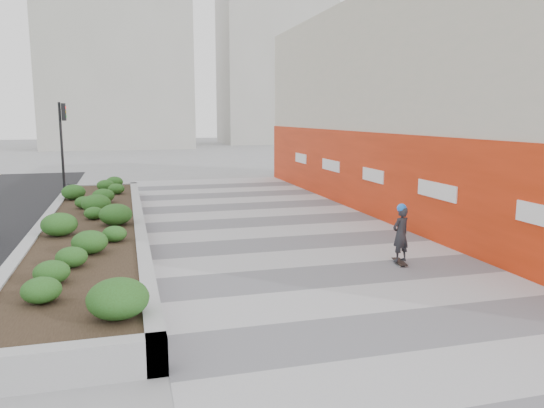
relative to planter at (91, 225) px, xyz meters
The scene contains 9 objects.
ground 8.91m from the planter, 51.84° to the right, with size 160.00×160.00×0.00m, color gray.
walkway 6.81m from the planter, 36.03° to the right, with size 8.00×36.00×0.01m, color #A8A8AD.
building 13.12m from the planter, ahead, with size 6.04×24.08×8.00m.
planter is the anchor object (origin of this frame).
traffic_signal_near 10.90m from the planter, 99.35° to the left, with size 0.33×0.28×4.20m.
distant_bldg_north_l 48.95m from the planter, 89.40° to the left, with size 16.00×12.00×20.00m, color #ADAAA3.
distant_bldg_north_r 57.99m from the planter, 68.85° to the left, with size 14.00×10.00×24.00m, color #ADAAA3.
manhole_cover 7.22m from the planter, 33.69° to the right, with size 0.44×0.44×0.01m, color #595654.
skateboarder 8.79m from the planter, 32.81° to the right, with size 0.57×0.75×1.50m.
Camera 1 is at (-4.45, -8.98, 3.57)m, focal length 35.00 mm.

